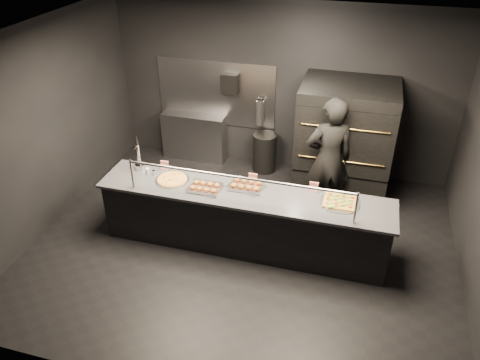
{
  "coord_description": "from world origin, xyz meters",
  "views": [
    {
      "loc": [
        1.39,
        -5.17,
        4.43
      ],
      "look_at": [
        -0.11,
        0.2,
        0.98
      ],
      "focal_mm": 35.0,
      "sensor_mm": 36.0,
      "label": 1
    }
  ],
  "objects_px": {
    "worker": "(328,160)",
    "pizza_oven": "(345,140)",
    "slider_tray_b": "(246,185)",
    "square_pizza": "(340,202)",
    "round_pizza": "(172,179)",
    "towel_dispenser": "(230,83)",
    "beer_tap": "(139,160)",
    "slider_tray_a": "(205,187)",
    "trash_bin": "(265,152)",
    "service_counter": "(243,219)",
    "fire_extinguisher": "(260,112)",
    "prep_shelf": "(195,136)"
  },
  "relations": [
    {
      "from": "round_pizza",
      "to": "pizza_oven",
      "type": "bearing_deg",
      "value": 39.59
    },
    {
      "from": "fire_extinguisher",
      "to": "service_counter",
      "type": "bearing_deg",
      "value": -81.7
    },
    {
      "from": "fire_extinguisher",
      "to": "round_pizza",
      "type": "xyz_separation_m",
      "value": [
        -0.71,
        -2.37,
        -0.12
      ]
    },
    {
      "from": "service_counter",
      "to": "trash_bin",
      "type": "relative_size",
      "value": 5.71
    },
    {
      "from": "towel_dispenser",
      "to": "round_pizza",
      "type": "distance_m",
      "value": 2.45
    },
    {
      "from": "fire_extinguisher",
      "to": "slider_tray_b",
      "type": "height_order",
      "value": "fire_extinguisher"
    },
    {
      "from": "pizza_oven",
      "to": "slider_tray_a",
      "type": "relative_size",
      "value": 3.86
    },
    {
      "from": "service_counter",
      "to": "pizza_oven",
      "type": "bearing_deg",
      "value": 57.73
    },
    {
      "from": "pizza_oven",
      "to": "slider_tray_a",
      "type": "height_order",
      "value": "pizza_oven"
    },
    {
      "from": "pizza_oven",
      "to": "worker",
      "type": "relative_size",
      "value": 0.96
    },
    {
      "from": "worker",
      "to": "trash_bin",
      "type": "bearing_deg",
      "value": -64.91
    },
    {
      "from": "slider_tray_b",
      "to": "square_pizza",
      "type": "distance_m",
      "value": 1.3
    },
    {
      "from": "beer_tap",
      "to": "slider_tray_b",
      "type": "relative_size",
      "value": 1.0
    },
    {
      "from": "beer_tap",
      "to": "slider_tray_a",
      "type": "height_order",
      "value": "beer_tap"
    },
    {
      "from": "fire_extinguisher",
      "to": "square_pizza",
      "type": "relative_size",
      "value": 0.94
    },
    {
      "from": "slider_tray_a",
      "to": "square_pizza",
      "type": "distance_m",
      "value": 1.84
    },
    {
      "from": "fire_extinguisher",
      "to": "slider_tray_a",
      "type": "relative_size",
      "value": 1.02
    },
    {
      "from": "fire_extinguisher",
      "to": "slider_tray_a",
      "type": "distance_m",
      "value": 2.47
    },
    {
      "from": "square_pizza",
      "to": "fire_extinguisher",
      "type": "bearing_deg",
      "value": 125.53
    },
    {
      "from": "pizza_oven",
      "to": "round_pizza",
      "type": "height_order",
      "value": "pizza_oven"
    },
    {
      "from": "service_counter",
      "to": "square_pizza",
      "type": "distance_m",
      "value": 1.38
    },
    {
      "from": "pizza_oven",
      "to": "towel_dispenser",
      "type": "xyz_separation_m",
      "value": [
        -2.1,
        0.49,
        0.58
      ]
    },
    {
      "from": "square_pizza",
      "to": "trash_bin",
      "type": "distance_m",
      "value": 2.66
    },
    {
      "from": "slider_tray_a",
      "to": "square_pizza",
      "type": "height_order",
      "value": "slider_tray_a"
    },
    {
      "from": "square_pizza",
      "to": "trash_bin",
      "type": "height_order",
      "value": "square_pizza"
    },
    {
      "from": "round_pizza",
      "to": "worker",
      "type": "distance_m",
      "value": 2.35
    },
    {
      "from": "pizza_oven",
      "to": "slider_tray_a",
      "type": "xyz_separation_m",
      "value": [
        -1.74,
        -1.96,
        -0.02
      ]
    },
    {
      "from": "fire_extinguisher",
      "to": "worker",
      "type": "distance_m",
      "value": 1.88
    },
    {
      "from": "towel_dispenser",
      "to": "round_pizza",
      "type": "height_order",
      "value": "towel_dispenser"
    },
    {
      "from": "towel_dispenser",
      "to": "slider_tray_b",
      "type": "bearing_deg",
      "value": -68.12
    },
    {
      "from": "fire_extinguisher",
      "to": "pizza_oven",
      "type": "bearing_deg",
      "value": -17.89
    },
    {
      "from": "service_counter",
      "to": "square_pizza",
      "type": "relative_size",
      "value": 7.66
    },
    {
      "from": "service_counter",
      "to": "trash_bin",
      "type": "xyz_separation_m",
      "value": [
        -0.2,
        2.22,
        -0.11
      ]
    },
    {
      "from": "slider_tray_a",
      "to": "trash_bin",
      "type": "height_order",
      "value": "slider_tray_a"
    },
    {
      "from": "towel_dispenser",
      "to": "beer_tap",
      "type": "bearing_deg",
      "value": -108.75
    },
    {
      "from": "slider_tray_b",
      "to": "service_counter",
      "type": "bearing_deg",
      "value": -89.9
    },
    {
      "from": "towel_dispenser",
      "to": "fire_extinguisher",
      "type": "bearing_deg",
      "value": 1.04
    },
    {
      "from": "slider_tray_a",
      "to": "fire_extinguisher",
      "type": "bearing_deg",
      "value": 85.61
    },
    {
      "from": "prep_shelf",
      "to": "square_pizza",
      "type": "height_order",
      "value": "square_pizza"
    },
    {
      "from": "round_pizza",
      "to": "slider_tray_b",
      "type": "distance_m",
      "value": 1.07
    },
    {
      "from": "worker",
      "to": "round_pizza",
      "type": "bearing_deg",
      "value": 4.74
    },
    {
      "from": "beer_tap",
      "to": "square_pizza",
      "type": "distance_m",
      "value": 2.94
    },
    {
      "from": "towel_dispenser",
      "to": "square_pizza",
      "type": "distance_m",
      "value": 3.23
    },
    {
      "from": "fire_extinguisher",
      "to": "slider_tray_b",
      "type": "xyz_separation_m",
      "value": [
        0.35,
        -2.25,
        -0.11
      ]
    },
    {
      "from": "fire_extinguisher",
      "to": "trash_bin",
      "type": "relative_size",
      "value": 0.7
    },
    {
      "from": "worker",
      "to": "pizza_oven",
      "type": "bearing_deg",
      "value": -125.45
    },
    {
      "from": "towel_dispenser",
      "to": "fire_extinguisher",
      "type": "relative_size",
      "value": 0.69
    },
    {
      "from": "towel_dispenser",
      "to": "pizza_oven",
      "type": "bearing_deg",
      "value": -13.14
    },
    {
      "from": "service_counter",
      "to": "worker",
      "type": "height_order",
      "value": "worker"
    },
    {
      "from": "towel_dispenser",
      "to": "beer_tap",
      "type": "height_order",
      "value": "towel_dispenser"
    }
  ]
}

